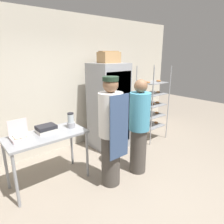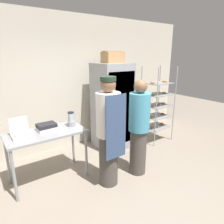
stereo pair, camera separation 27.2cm
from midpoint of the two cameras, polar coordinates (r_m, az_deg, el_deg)
ground_plane at (r=3.47m, az=10.38°, el=-21.05°), size 14.00×14.00×0.00m
back_wall at (r=4.60m, az=-8.87°, el=8.19°), size 6.40×0.12×2.90m
refrigerator at (r=4.44m, az=1.80°, el=1.49°), size 0.72×0.74×1.90m
baking_rack at (r=4.97m, az=14.38°, el=1.93°), size 0.65×0.53×1.82m
prep_counter at (r=3.41m, az=-16.11°, el=-7.16°), size 1.24×0.62×0.87m
donut_box at (r=3.31m, az=-22.46°, el=-5.77°), size 0.28×0.24×0.28m
blender_pitcher at (r=3.52m, az=-9.44°, el=-2.27°), size 0.13×0.13×0.26m
binder_stack at (r=3.45m, az=-16.06°, el=-4.10°), size 0.30×0.23×0.11m
cardboard_storage_box at (r=4.34m, az=2.09°, el=15.39°), size 0.44×0.29×0.24m
person_baker at (r=3.12m, az=1.51°, el=-5.64°), size 0.38×0.39×1.77m
person_customer at (r=3.49m, az=9.93°, el=-4.49°), size 0.36×0.36×1.69m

